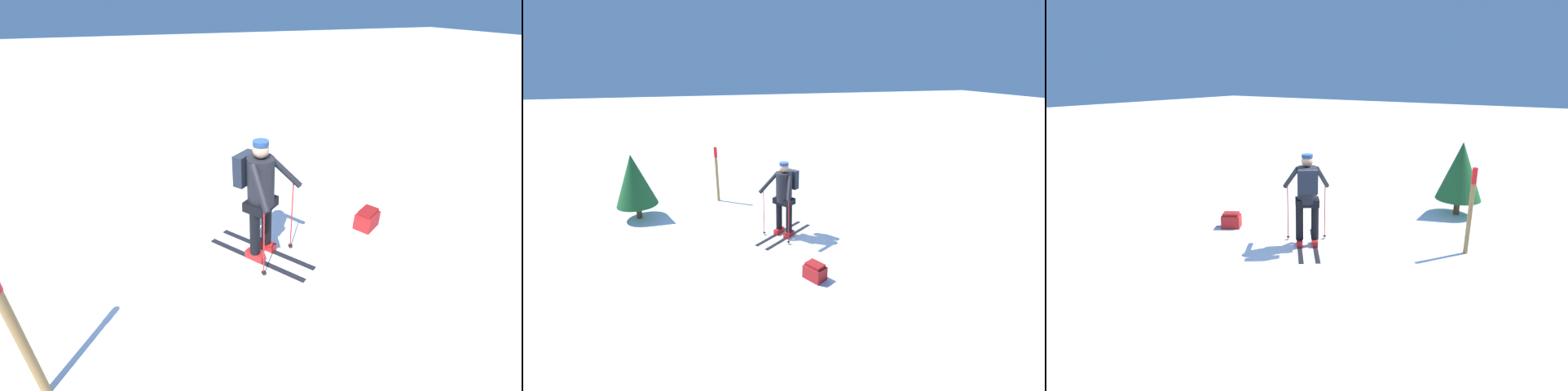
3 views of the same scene
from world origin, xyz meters
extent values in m
plane|color=white|center=(0.00, 0.00, 0.00)|extent=(80.00, 80.00, 0.00)
cube|color=black|center=(0.31, -0.46, 0.01)|extent=(1.39, 1.06, 0.01)
cube|color=red|center=(0.31, -0.46, 0.07)|extent=(0.31, 0.27, 0.12)
cylinder|color=black|center=(0.31, -0.46, 0.51)|extent=(0.15, 0.15, 0.76)
cube|color=black|center=(0.14, -0.22, 0.01)|extent=(1.39, 1.06, 0.01)
cube|color=red|center=(0.14, -0.22, 0.07)|extent=(0.31, 0.27, 0.12)
cylinder|color=black|center=(0.14, -0.22, 0.51)|extent=(0.15, 0.15, 0.76)
cube|color=black|center=(0.23, -0.34, 0.89)|extent=(0.52, 0.55, 0.14)
cylinder|color=black|center=(0.23, -0.34, 1.23)|extent=(0.38, 0.38, 0.69)
sphere|color=tan|center=(0.23, -0.34, 1.69)|extent=(0.22, 0.22, 0.22)
cylinder|color=navy|center=(0.23, -0.34, 1.79)|extent=(0.21, 0.21, 0.06)
cube|color=black|center=(0.44, -0.18, 1.36)|extent=(0.34, 0.38, 0.44)
cylinder|color=red|center=(0.20, -0.82, 0.60)|extent=(0.02, 0.02, 1.19)
cylinder|color=black|center=(0.20, -0.82, 0.06)|extent=(0.07, 0.07, 0.01)
cylinder|color=black|center=(0.25, -0.69, 1.33)|extent=(0.27, 0.51, 0.51)
cylinder|color=red|center=(-0.24, -0.22, 0.60)|extent=(0.02, 0.02, 1.19)
cylinder|color=black|center=(-0.24, -0.22, 0.06)|extent=(0.07, 0.07, 0.01)
cylinder|color=black|center=(-0.10, -0.21, 1.33)|extent=(0.51, 0.12, 0.51)
cube|color=maroon|center=(0.32, -2.27, 0.14)|extent=(0.45, 0.49, 0.27)
cube|color=maroon|center=(0.32, -2.27, 0.30)|extent=(0.37, 0.40, 0.06)
cylinder|color=olive|center=(-1.10, 2.35, 0.82)|extent=(0.08, 0.08, 1.65)
cylinder|color=red|center=(-1.10, 2.35, 1.50)|extent=(0.10, 0.10, 0.30)
cylinder|color=#4C331E|center=(-3.27, 1.64, 0.19)|extent=(0.14, 0.14, 0.39)
cone|color=#194C23|center=(-3.27, 1.64, 1.07)|extent=(1.05, 1.05, 1.37)
camera|label=1|loc=(-3.71, 1.05, 3.37)|focal=24.00mm
camera|label=2|loc=(-1.74, -7.64, 3.89)|focal=24.00mm
camera|label=3|loc=(6.40, 3.71, 3.25)|focal=28.00mm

